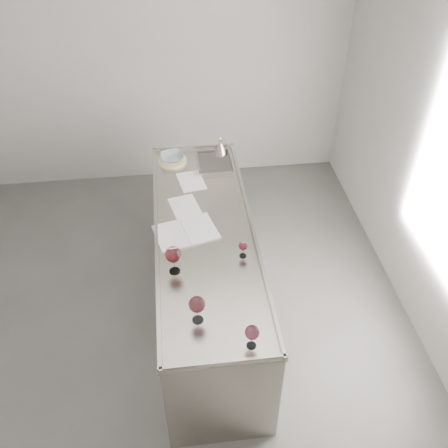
{
  "coord_description": "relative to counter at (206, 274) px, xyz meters",
  "views": [
    {
      "loc": [
        0.3,
        -2.57,
        3.46
      ],
      "look_at": [
        0.65,
        0.28,
        1.02
      ],
      "focal_mm": 40.0,
      "sensor_mm": 36.0,
      "label": 1
    }
  ],
  "objects": [
    {
      "name": "wine_glass_left",
      "position": [
        -0.25,
        -0.4,
        0.62
      ],
      "size": [
        0.11,
        0.11,
        0.22
      ],
      "rotation": [
        0.0,
        0.0,
        0.14
      ],
      "color": "white",
      "rests_on": "counter"
    },
    {
      "name": "wine_glass_small",
      "position": [
        0.25,
        -0.3,
        0.56
      ],
      "size": [
        0.07,
        0.07,
        0.14
      ],
      "rotation": [
        0.0,
        0.0,
        0.18
      ],
      "color": "white",
      "rests_on": "counter"
    },
    {
      "name": "wine_funnel",
      "position": [
        0.25,
        1.08,
        0.53
      ],
      "size": [
        0.13,
        0.13,
        0.2
      ],
      "rotation": [
        0.0,
        0.0,
        0.05
      ],
      "color": "#9F988D",
      "rests_on": "counter"
    },
    {
      "name": "loose_paper_top",
      "position": [
        -0.13,
        0.32,
        0.47
      ],
      "size": [
        0.28,
        0.35,
        0.0
      ],
      "primitive_type": "cube",
      "rotation": [
        0.0,
        0.0,
        0.23
      ],
      "color": "silver",
      "rests_on": "counter"
    },
    {
      "name": "loose_paper_under",
      "position": [
        -0.06,
        0.67,
        0.47
      ],
      "size": [
        0.26,
        0.33,
        0.0
      ],
      "primitive_type": "cube",
      "rotation": [
        0.0,
        0.0,
        0.18
      ],
      "color": "white",
      "rests_on": "counter"
    },
    {
      "name": "ceramic_bowl",
      "position": [
        -0.2,
        1.0,
        0.51
      ],
      "size": [
        0.23,
        0.23,
        0.05
      ],
      "primitive_type": "imported",
      "rotation": [
        0.0,
        0.0,
        0.11
      ],
      "color": "#88989E",
      "rests_on": "trivet"
    },
    {
      "name": "counter",
      "position": [
        0.0,
        0.0,
        0.0
      ],
      "size": [
        0.77,
        2.42,
        0.97
      ],
      "color": "gray",
      "rests_on": "ground"
    },
    {
      "name": "notebook",
      "position": [
        -0.15,
        0.0,
        0.47
      ],
      "size": [
        0.52,
        0.42,
        0.02
      ],
      "rotation": [
        0.0,
        0.0,
        0.25
      ],
      "color": "white",
      "rests_on": "counter"
    },
    {
      "name": "wine_glass_right",
      "position": [
        0.18,
        -1.08,
        0.59
      ],
      "size": [
        0.09,
        0.09,
        0.17
      ],
      "rotation": [
        0.0,
        0.0,
        0.18
      ],
      "color": "white",
      "rests_on": "counter"
    },
    {
      "name": "trivet",
      "position": [
        -0.2,
        1.0,
        0.48
      ],
      "size": [
        0.32,
        0.32,
        0.02
      ],
      "primitive_type": "cylinder",
      "rotation": [
        0.0,
        0.0,
        0.28
      ],
      "color": "beige",
      "rests_on": "counter"
    },
    {
      "name": "room_shell",
      "position": [
        -0.5,
        -0.3,
        0.93
      ],
      "size": [
        4.54,
        5.04,
        2.84
      ],
      "color": "#4B4946",
      "rests_on": "ground"
    },
    {
      "name": "wine_glass_middle",
      "position": [
        -0.12,
        -0.85,
        0.61
      ],
      "size": [
        0.1,
        0.1,
        0.21
      ],
      "rotation": [
        0.0,
        0.0,
        0.19
      ],
      "color": "white",
      "rests_on": "counter"
    }
  ]
}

